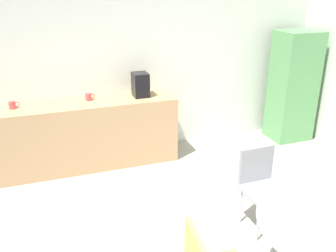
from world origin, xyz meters
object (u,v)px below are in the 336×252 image
locker_cabinet (293,87)px  chair_gray (260,179)px  mug_green (89,97)px  mug_white (12,105)px  coffee_maker (140,85)px

locker_cabinet → chair_gray: size_ratio=2.02×
locker_cabinet → mug_green: 3.08m
mug_white → locker_cabinet: bearing=-1.6°
chair_gray → mug_white: size_ratio=6.43×
locker_cabinet → coffee_maker: 2.40m
locker_cabinet → mug_green: locker_cabinet is taller
chair_gray → mug_green: (-1.40, 1.94, 0.43)m
mug_white → mug_green: (0.92, 0.04, 0.00)m
mug_green → chair_gray: bearing=-54.1°
locker_cabinet → mug_white: (-4.00, 0.11, 0.11)m
chair_gray → mug_green: 2.43m
chair_gray → coffee_maker: 2.09m
chair_gray → coffee_maker: size_ratio=2.59×
locker_cabinet → coffee_maker: size_ratio=5.25×
mug_white → coffee_maker: 1.62m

